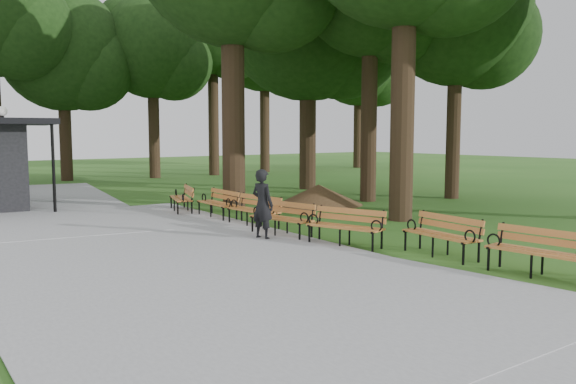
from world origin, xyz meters
TOP-DOWN VIEW (x-y plane):
  - ground at (0.00, 0.00)m, footprint 100.00×100.00m
  - path at (-4.00, 3.00)m, footprint 12.00×38.00m
  - person at (-1.07, 3.03)m, footprint 0.54×0.70m
  - lamp_post at (-4.90, 12.48)m, footprint 0.32×0.32m
  - dirt_mound at (4.34, 7.35)m, footprint 2.86×2.86m
  - bench_1 at (0.80, -2.95)m, footprint 0.80×1.95m
  - bench_2 at (0.82, -0.80)m, footprint 0.83×1.95m
  - bench_3 at (-0.06, 1.20)m, footprint 1.18×2.00m
  - bench_4 at (-0.43, 3.14)m, footprint 0.95×1.98m
  - bench_5 at (-0.14, 4.83)m, footprint 0.80×1.95m
  - bench_6 at (-0.14, 6.82)m, footprint 0.75×1.93m
  - bench_7 at (-0.40, 8.72)m, footprint 1.21×2.00m
  - lawn_tree_4 at (7.94, 12.42)m, footprint 7.89×7.89m
  - lawn_tree_5 at (10.04, 5.91)m, footprint 5.62×5.62m
  - tree_backdrop at (7.03, 23.64)m, footprint 36.17×8.87m

SIDE VIEW (x-z plane):
  - ground at x=0.00m, z-range 0.00..0.00m
  - path at x=-4.00m, z-range 0.00..0.06m
  - dirt_mound at x=4.34m, z-range 0.00..0.75m
  - bench_1 at x=0.80m, z-range 0.00..0.88m
  - bench_2 at x=0.82m, z-range 0.00..0.88m
  - bench_3 at x=-0.06m, z-range 0.00..0.88m
  - bench_4 at x=-0.43m, z-range 0.00..0.88m
  - bench_5 at x=-0.14m, z-range 0.00..0.88m
  - bench_6 at x=-0.14m, z-range 0.00..0.88m
  - bench_7 at x=-0.40m, z-range 0.00..0.88m
  - person at x=-1.07m, z-range 0.00..1.72m
  - lamp_post at x=-4.90m, z-range 0.73..4.18m
  - lawn_tree_5 at x=10.04m, z-range 2.15..12.16m
  - lawn_tree_4 at x=7.94m, z-range 1.98..13.91m
  - tree_backdrop at x=7.03m, z-range 0.00..16.61m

